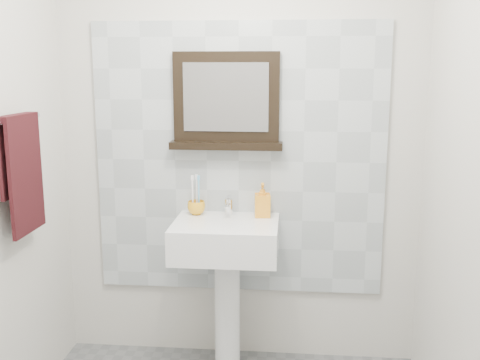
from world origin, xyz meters
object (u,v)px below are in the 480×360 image
Objects in this scene: toothbrush_cup at (196,208)px; framed_mirror at (226,103)px; soap_dispenser at (262,200)px; hand_towel at (22,165)px; pedestal_sink at (226,255)px.

framed_mirror reaches higher than toothbrush_cup.
hand_towel reaches higher than soap_dispenser.
soap_dispenser is at bearing 32.66° from pedestal_sink.
toothbrush_cup is 0.18× the size of hand_towel.
soap_dispenser is at bearing 25.90° from hand_towel.
toothbrush_cup is 0.16× the size of framed_mirror.
pedestal_sink is at bearing -35.66° from toothbrush_cup.
soap_dispenser is at bearing -18.38° from framed_mirror.
soap_dispenser reaches higher than pedestal_sink.
toothbrush_cup is 0.59m from framed_mirror.
pedestal_sink is 0.35m from soap_dispenser.
soap_dispenser is 1.23m from hand_towel.
soap_dispenser is at bearing -1.48° from toothbrush_cup.
hand_towel is at bearing -143.26° from toothbrush_cup.
pedestal_sink is 9.95× the size of toothbrush_cup.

